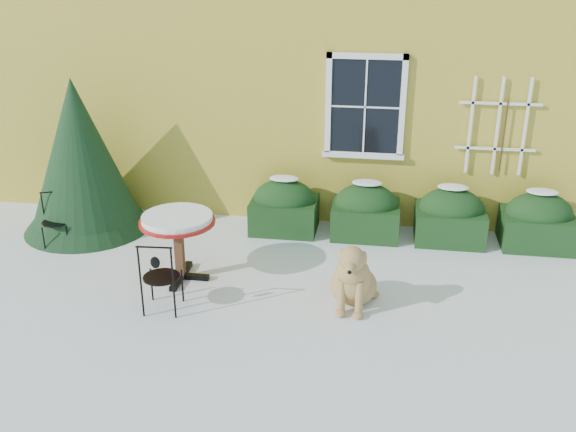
% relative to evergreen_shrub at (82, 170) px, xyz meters
% --- Properties ---
extents(ground, '(80.00, 80.00, 0.00)m').
position_rel_evergreen_shrub_xyz_m(ground, '(3.48, -2.15, -0.99)').
color(ground, white).
rests_on(ground, ground).
extents(house, '(12.40, 8.40, 6.40)m').
position_rel_evergreen_shrub_xyz_m(house, '(3.48, 4.85, 2.23)').
color(house, gold).
rests_on(house, ground).
extents(hedge_row, '(4.95, 0.80, 0.91)m').
position_rel_evergreen_shrub_xyz_m(hedge_row, '(5.13, 0.40, -0.58)').
color(hedge_row, black).
rests_on(hedge_row, ground).
extents(evergreen_shrub, '(2.02, 2.02, 2.45)m').
position_rel_evergreen_shrub_xyz_m(evergreen_shrub, '(0.00, 0.00, 0.00)').
color(evergreen_shrub, black).
rests_on(evergreen_shrub, ground).
extents(bistro_table, '(1.02, 1.02, 0.95)m').
position_rel_evergreen_shrub_xyz_m(bistro_table, '(2.03, -1.46, -0.20)').
color(bistro_table, black).
rests_on(bistro_table, ground).
extents(patio_chair_near, '(0.47, 0.46, 0.97)m').
position_rel_evergreen_shrub_xyz_m(patio_chair_near, '(2.07, -2.32, -0.50)').
color(patio_chair_near, black).
rests_on(patio_chair_near, ground).
extents(patio_chair_far, '(0.47, 0.47, 0.82)m').
position_rel_evergreen_shrub_xyz_m(patio_chair_far, '(-0.19, -0.68, -0.58)').
color(patio_chair_far, black).
rests_on(patio_chair_far, ground).
extents(dog, '(0.65, 1.05, 0.95)m').
position_rel_evergreen_shrub_xyz_m(dog, '(4.42, -1.84, -0.61)').
color(dog, tan).
rests_on(dog, ground).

